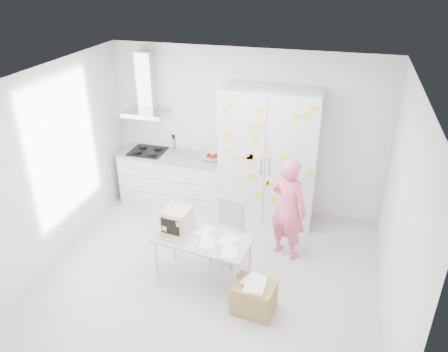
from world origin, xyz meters
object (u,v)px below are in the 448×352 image
(desk, at_px, (186,228))
(cardboard_box, at_px, (254,297))
(person, at_px, (288,208))
(chair, at_px, (228,227))

(desk, xyz_separation_m, cardboard_box, (1.02, -0.43, -0.54))
(desk, distance_m, cardboard_box, 1.23)
(desk, bearing_deg, cardboard_box, -16.79)
(person, distance_m, chair, 0.89)
(desk, relative_size, cardboard_box, 2.39)
(chair, xyz_separation_m, cardboard_box, (0.59, -0.95, -0.31))
(person, bearing_deg, cardboard_box, 105.65)
(chair, bearing_deg, desk, -118.42)
(chair, bearing_deg, cardboard_box, -47.48)
(cardboard_box, bearing_deg, desk, 156.94)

